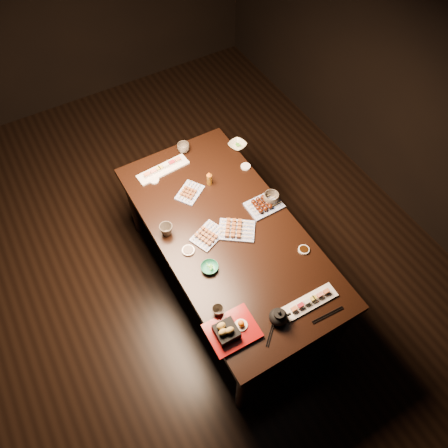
{
  "coord_description": "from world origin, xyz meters",
  "views": [
    {
      "loc": [
        -0.61,
        -1.72,
        3.16
      ],
      "look_at": [
        0.24,
        -0.26,
        0.77
      ],
      "focal_mm": 35.0,
      "sensor_mm": 36.0,
      "label": 1
    }
  ],
  "objects_px": {
    "sushi_platter_far": "(163,168)",
    "teacup_far_right": "(183,148)",
    "edamame_bowl_cream": "(237,145)",
    "condiment_bottle": "(209,178)",
    "edamame_bowl_green": "(210,268)",
    "tempura_tray": "(232,328)",
    "teacup_far_left": "(166,230)",
    "yakitori_plate_left": "(190,191)",
    "teapot": "(279,316)",
    "sushi_platter_near": "(310,301)",
    "dining_table": "(227,260)",
    "teacup_near_left": "(218,311)",
    "yakitori_plate_right": "(237,228)",
    "teacup_mid_right": "(271,198)",
    "yakitori_plate_center": "(208,234)"
  },
  "relations": [
    {
      "from": "yakitori_plate_left",
      "to": "yakitori_plate_center",
      "type": "bearing_deg",
      "value": -133.26
    },
    {
      "from": "teacup_far_right",
      "to": "teapot",
      "type": "relative_size",
      "value": 0.72
    },
    {
      "from": "sushi_platter_near",
      "to": "yakitori_plate_right",
      "type": "distance_m",
      "value": 0.67
    },
    {
      "from": "sushi_platter_far",
      "to": "teacup_far_left",
      "type": "xyz_separation_m",
      "value": [
        -0.22,
        -0.53,
        0.02
      ]
    },
    {
      "from": "teacup_far_right",
      "to": "teapot",
      "type": "xyz_separation_m",
      "value": [
        -0.15,
        -1.5,
        0.02
      ]
    },
    {
      "from": "teacup_mid_right",
      "to": "condiment_bottle",
      "type": "height_order",
      "value": "condiment_bottle"
    },
    {
      "from": "teapot",
      "to": "yakitori_plate_right",
      "type": "bearing_deg",
      "value": 100.84
    },
    {
      "from": "edamame_bowl_green",
      "to": "edamame_bowl_cream",
      "type": "relative_size",
      "value": 0.88
    },
    {
      "from": "yakitori_plate_left",
      "to": "teapot",
      "type": "xyz_separation_m",
      "value": [
        0.0,
        -1.11,
        0.03
      ]
    },
    {
      "from": "yakitori_plate_left",
      "to": "edamame_bowl_green",
      "type": "distance_m",
      "value": 0.63
    },
    {
      "from": "yakitori_plate_left",
      "to": "teacup_mid_right",
      "type": "height_order",
      "value": "teacup_mid_right"
    },
    {
      "from": "edamame_bowl_cream",
      "to": "condiment_bottle",
      "type": "distance_m",
      "value": 0.43
    },
    {
      "from": "teacup_far_left",
      "to": "teacup_far_right",
      "type": "relative_size",
      "value": 0.96
    },
    {
      "from": "edamame_bowl_green",
      "to": "sushi_platter_near",
      "type": "bearing_deg",
      "value": -50.95
    },
    {
      "from": "condiment_bottle",
      "to": "tempura_tray",
      "type": "bearing_deg",
      "value": -112.46
    },
    {
      "from": "sushi_platter_far",
      "to": "teacup_near_left",
      "type": "bearing_deg",
      "value": 75.38
    },
    {
      "from": "tempura_tray",
      "to": "teacup_mid_right",
      "type": "height_order",
      "value": "tempura_tray"
    },
    {
      "from": "teacup_far_right",
      "to": "condiment_bottle",
      "type": "distance_m",
      "value": 0.39
    },
    {
      "from": "dining_table",
      "to": "condiment_bottle",
      "type": "distance_m",
      "value": 0.62
    },
    {
      "from": "sushi_platter_near",
      "to": "yakitori_plate_left",
      "type": "distance_m",
      "value": 1.13
    },
    {
      "from": "teacup_far_right",
      "to": "condiment_bottle",
      "type": "relative_size",
      "value": 0.77
    },
    {
      "from": "sushi_platter_far",
      "to": "teacup_far_right",
      "type": "height_order",
      "value": "teacup_far_right"
    },
    {
      "from": "dining_table",
      "to": "edamame_bowl_green",
      "type": "bearing_deg",
      "value": -133.87
    },
    {
      "from": "sushi_platter_far",
      "to": "edamame_bowl_green",
      "type": "bearing_deg",
      "value": 78.58
    },
    {
      "from": "yakitori_plate_left",
      "to": "teacup_far_right",
      "type": "xyz_separation_m",
      "value": [
        0.15,
        0.39,
        0.01
      ]
    },
    {
      "from": "yakitori_plate_right",
      "to": "dining_table",
      "type": "bearing_deg",
      "value": -174.78
    },
    {
      "from": "sushi_platter_far",
      "to": "teapot",
      "type": "bearing_deg",
      "value": 88.31
    },
    {
      "from": "yakitori_plate_left",
      "to": "teapot",
      "type": "relative_size",
      "value": 1.52
    },
    {
      "from": "tempura_tray",
      "to": "condiment_bottle",
      "type": "bearing_deg",
      "value": 68.87
    },
    {
      "from": "yakitori_plate_center",
      "to": "condiment_bottle",
      "type": "bearing_deg",
      "value": 37.77
    },
    {
      "from": "dining_table",
      "to": "edamame_bowl_green",
      "type": "distance_m",
      "value": 0.5
    },
    {
      "from": "edamame_bowl_cream",
      "to": "dining_table",
      "type": "bearing_deg",
      "value": -125.86
    },
    {
      "from": "yakitori_plate_center",
      "to": "yakitori_plate_left",
      "type": "xyz_separation_m",
      "value": [
        0.07,
        0.39,
        -0.0
      ]
    },
    {
      "from": "teacup_mid_right",
      "to": "sushi_platter_near",
      "type": "bearing_deg",
      "value": -106.51
    },
    {
      "from": "dining_table",
      "to": "sushi_platter_far",
      "type": "distance_m",
      "value": 0.83
    },
    {
      "from": "dining_table",
      "to": "yakitori_plate_center",
      "type": "xyz_separation_m",
      "value": [
        -0.13,
        0.03,
        0.4
      ]
    },
    {
      "from": "tempura_tray",
      "to": "teacup_far_left",
      "type": "height_order",
      "value": "tempura_tray"
    },
    {
      "from": "yakitori_plate_right",
      "to": "teacup_far_left",
      "type": "bearing_deg",
      "value": -172.05
    },
    {
      "from": "teacup_mid_right",
      "to": "teacup_far_left",
      "type": "relative_size",
      "value": 1.23
    },
    {
      "from": "yakitori_plate_left",
      "to": "edamame_bowl_cream",
      "type": "xyz_separation_m",
      "value": [
        0.54,
        0.23,
        -0.01
      ]
    },
    {
      "from": "edamame_bowl_green",
      "to": "tempura_tray",
      "type": "distance_m",
      "value": 0.44
    },
    {
      "from": "yakitori_plate_left",
      "to": "teapot",
      "type": "distance_m",
      "value": 1.11
    },
    {
      "from": "dining_table",
      "to": "teacup_near_left",
      "type": "distance_m",
      "value": 0.72
    },
    {
      "from": "edamame_bowl_green",
      "to": "teacup_far_right",
      "type": "xyz_separation_m",
      "value": [
        0.33,
        1.0,
        0.02
      ]
    },
    {
      "from": "edamame_bowl_cream",
      "to": "teapot",
      "type": "xyz_separation_m",
      "value": [
        -0.53,
        -1.34,
        0.04
      ]
    },
    {
      "from": "edamame_bowl_cream",
      "to": "condiment_bottle",
      "type": "height_order",
      "value": "condiment_bottle"
    },
    {
      "from": "teacup_mid_right",
      "to": "teacup_far_right",
      "type": "relative_size",
      "value": 1.18
    },
    {
      "from": "teacup_far_left",
      "to": "teapot",
      "type": "relative_size",
      "value": 0.69
    },
    {
      "from": "sushi_platter_far",
      "to": "tempura_tray",
      "type": "relative_size",
      "value": 1.38
    },
    {
      "from": "tempura_tray",
      "to": "yakitori_plate_center",
      "type": "bearing_deg",
      "value": 74.16
    }
  ]
}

